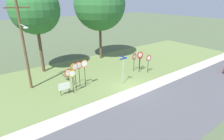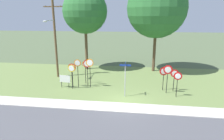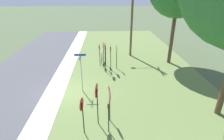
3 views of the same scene
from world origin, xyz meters
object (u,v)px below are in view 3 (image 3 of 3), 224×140
Objects in this scene: stop_sign_far_right at (99,49)px; notice_board at (102,55)px; stop_sign_center_tall at (105,49)px; utility_pole at (131,14)px; yield_sign_far_right at (82,108)px; yield_sign_near_right at (109,96)px; street_name_post at (81,70)px; yield_sign_near_left at (96,95)px; yield_sign_far_left at (108,109)px; stop_sign_near_left at (110,51)px; stop_sign_far_center at (105,51)px; stop_sign_near_right at (116,52)px; stop_sign_far_left at (103,48)px.

stop_sign_far_right is 1.92× the size of notice_board.
utility_pole is (-2.82, 2.91, 3.05)m from stop_sign_center_tall.
yield_sign_far_right is 13.60m from utility_pole.
yield_sign_near_right is 3.97m from street_name_post.
stop_sign_center_tall is 1.06× the size of yield_sign_far_right.
yield_sign_near_left is 0.86× the size of street_name_post.
yield_sign_near_right reaches higher than yield_sign_far_right.
yield_sign_far_left is at bearing -12.73° from utility_pole.
stop_sign_near_left is 1.66m from stop_sign_far_right.
stop_sign_center_tall is at bearing -170.18° from stop_sign_far_center.
stop_sign_far_center is 1.26× the size of yield_sign_near_right.
stop_sign_far_right is at bearing -170.05° from yield_sign_near_left.
yield_sign_near_right is (-0.24, 0.69, -0.27)m from yield_sign_near_left.
street_name_post is 0.35× the size of utility_pole.
notice_board is at bearing -162.99° from stop_sign_far_center.
yield_sign_far_left is at bearing 24.28° from street_name_post.
notice_board is (-9.42, -0.50, -0.87)m from yield_sign_near_right.
yield_sign_near_right is (8.62, 0.71, -0.03)m from stop_sign_far_right.
stop_sign_far_right is at bearing -75.39° from stop_sign_center_tall.
stop_sign_far_center reaches higher than stop_sign_far_right.
yield_sign_far_left is (9.71, 0.08, -0.18)m from stop_sign_center_tall.
stop_sign_center_tall is 1.16m from notice_board.
yield_sign_far_left is 10.40m from notice_board.
stop_sign_near_right is at bearing 66.72° from stop_sign_far_right.
yield_sign_far_right is (7.96, -1.31, -0.46)m from stop_sign_far_center.
stop_sign_far_right is (-0.49, -0.38, -0.30)m from stop_sign_far_left.
stop_sign_near_left reaches higher than yield_sign_near_right.
stop_sign_far_right is 9.62m from yield_sign_far_right.
yield_sign_far_right is 10.47m from notice_board.
yield_sign_near_left reaches higher than stop_sign_near_right.
yield_sign_far_right is 4.48m from street_name_post.
utility_pole reaches higher than yield_sign_near_left.
yield_sign_near_right is 1.09× the size of yield_sign_far_left.
stop_sign_far_right is at bearing -49.38° from utility_pole.
street_name_post is at bearing -156.32° from yield_sign_far_left.
stop_sign_far_center is 1.78m from stop_sign_far_right.
stop_sign_near_left is 1.51m from stop_sign_center_tall.
stop_sign_near_right is 5.22m from utility_pole.
street_name_post is (3.90, -2.30, -0.15)m from stop_sign_near_left.
stop_sign_near_right is at bearing -24.94° from utility_pole.
stop_sign_near_right is 2.39m from notice_board.
stop_sign_near_left is 8.54m from yield_sign_far_right.
stop_sign_far_right reaches higher than yield_sign_near_right.
street_name_post is at bearing -160.88° from yield_sign_near_right.
stop_sign_far_center is at bearing -178.79° from yield_sign_far_left.
utility_pole reaches higher than yield_sign_far_right.
street_name_post is (-4.42, -1.85, 0.26)m from yield_sign_far_left.
stop_sign_near_left is 2.15× the size of notice_board.
stop_sign_far_center is at bearing 14.76° from notice_board.
yield_sign_near_left is (8.86, 0.02, 0.24)m from stop_sign_far_right.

